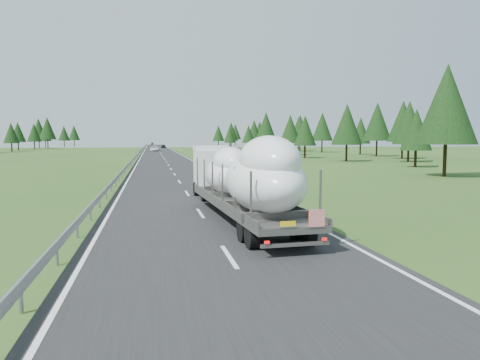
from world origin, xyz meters
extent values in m
plane|color=#284717|center=(0.00, 0.00, 0.00)|extent=(400.00, 400.00, 0.00)
cube|color=black|center=(0.00, 100.00, 0.01)|extent=(10.00, 400.00, 0.02)
cube|color=slate|center=(-5.30, 100.00, 0.60)|extent=(0.08, 400.00, 0.32)
cylinder|color=slate|center=(-5.30, 0.00, 0.30)|extent=(0.10, 0.10, 0.60)
cube|color=silver|center=(6.50, 30.00, 0.50)|extent=(0.12, 0.07, 1.00)
cube|color=black|center=(6.50, 30.00, 0.82)|extent=(0.13, 0.08, 0.12)
cube|color=silver|center=(6.50, 80.00, 0.50)|extent=(0.12, 0.07, 1.00)
cube|color=black|center=(6.50, 80.00, 0.82)|extent=(0.13, 0.08, 0.12)
cube|color=silver|center=(6.50, 130.00, 0.50)|extent=(0.12, 0.07, 1.00)
cube|color=black|center=(6.50, 130.00, 0.82)|extent=(0.13, 0.08, 0.12)
cube|color=silver|center=(6.50, 180.00, 0.50)|extent=(0.12, 0.07, 1.00)
cube|color=black|center=(6.50, 180.00, 0.82)|extent=(0.13, 0.08, 0.12)
cube|color=silver|center=(6.50, 230.00, 0.50)|extent=(0.12, 0.07, 1.00)
cube|color=black|center=(6.50, 230.00, 0.82)|extent=(0.13, 0.08, 0.12)
cube|color=silver|center=(6.50, 280.00, 0.50)|extent=(0.12, 0.07, 1.00)
cube|color=black|center=(6.50, 280.00, 0.82)|extent=(0.13, 0.08, 0.12)
cube|color=silver|center=(6.50, 330.00, 0.50)|extent=(0.12, 0.07, 1.00)
cube|color=black|center=(6.50, 330.00, 0.82)|extent=(0.13, 0.08, 0.12)
cylinder|color=slate|center=(7.20, 80.00, 1.00)|extent=(0.08, 0.08, 2.00)
cube|color=silver|center=(7.20, 80.00, 2.00)|extent=(0.05, 0.90, 1.20)
cylinder|color=black|center=(39.72, 56.66, 1.73)|extent=(0.36, 0.36, 3.45)
cone|color=black|center=(39.72, 56.66, 6.52)|extent=(5.37, 5.37, 7.19)
cylinder|color=black|center=(45.42, 68.56, 1.92)|extent=(0.36, 0.36, 3.83)
cone|color=black|center=(45.42, 68.56, 7.24)|extent=(5.96, 5.96, 7.98)
cylinder|color=black|center=(46.53, 81.21, 2.02)|extent=(0.36, 0.36, 4.05)
cone|color=black|center=(46.53, 81.21, 7.64)|extent=(6.29, 6.29, 8.43)
cylinder|color=black|center=(48.21, 93.01, 1.56)|extent=(0.36, 0.36, 3.11)
cone|color=black|center=(48.21, 93.01, 5.88)|extent=(4.84, 4.84, 6.49)
cylinder|color=black|center=(45.44, 112.02, 1.94)|extent=(0.36, 0.36, 3.87)
cone|color=black|center=(45.44, 112.02, 7.32)|extent=(6.02, 6.02, 8.07)
cylinder|color=black|center=(42.25, 122.33, 1.91)|extent=(0.36, 0.36, 3.82)
cone|color=black|center=(42.25, 122.33, 7.21)|extent=(5.94, 5.94, 7.95)
cylinder|color=black|center=(45.90, 135.23, 1.91)|extent=(0.36, 0.36, 3.82)
cone|color=black|center=(45.90, 135.23, 7.21)|extent=(5.93, 5.93, 7.95)
cylinder|color=black|center=(48.28, 154.21, 1.51)|extent=(0.36, 0.36, 3.02)
cone|color=black|center=(48.28, 154.21, 5.71)|extent=(4.70, 4.70, 6.29)
cylinder|color=black|center=(43.73, 168.01, 1.78)|extent=(0.36, 0.36, 3.57)
cone|color=black|center=(43.73, 168.01, 6.74)|extent=(5.55, 5.55, 7.43)
cylinder|color=black|center=(46.85, 179.95, 1.69)|extent=(0.36, 0.36, 3.38)
cone|color=black|center=(46.85, 179.95, 6.38)|extent=(5.25, 5.25, 7.03)
cylinder|color=black|center=(43.24, 191.48, 2.10)|extent=(0.36, 0.36, 4.20)
cone|color=black|center=(43.24, 191.48, 7.93)|extent=(6.53, 6.53, 8.75)
cylinder|color=black|center=(48.98, 205.48, 2.09)|extent=(0.36, 0.36, 4.18)
cone|color=black|center=(48.98, 205.48, 7.89)|extent=(6.50, 6.50, 8.71)
cylinder|color=black|center=(48.76, 221.86, 1.52)|extent=(0.36, 0.36, 3.04)
cone|color=black|center=(48.76, 221.86, 5.74)|extent=(4.73, 4.73, 6.33)
cylinder|color=black|center=(42.52, 235.50, 2.05)|extent=(0.36, 0.36, 4.11)
cone|color=black|center=(42.52, 235.50, 7.76)|extent=(6.39, 6.39, 8.56)
cylinder|color=black|center=(26.83, 27.95, 1.94)|extent=(0.36, 0.36, 3.87)
cone|color=black|center=(26.83, 27.95, 7.31)|extent=(6.02, 6.02, 8.06)
cylinder|color=black|center=(32.79, 43.11, 1.35)|extent=(0.36, 0.36, 2.69)
cone|color=black|center=(32.79, 43.11, 5.09)|extent=(4.19, 4.19, 5.61)
cylinder|color=black|center=(30.22, 60.07, 1.67)|extent=(0.36, 0.36, 3.34)
cone|color=black|center=(30.22, 60.07, 6.30)|extent=(5.19, 5.19, 6.95)
cylinder|color=black|center=(27.93, 75.22, 1.46)|extent=(0.36, 0.36, 2.92)
cone|color=black|center=(27.93, 75.22, 5.51)|extent=(4.53, 4.53, 6.07)
cylinder|color=black|center=(30.41, 93.61, 1.65)|extent=(0.36, 0.36, 3.30)
cone|color=black|center=(30.41, 93.61, 6.22)|extent=(5.13, 5.13, 6.87)
cylinder|color=black|center=(27.81, 107.25, 1.87)|extent=(0.36, 0.36, 3.74)
cone|color=black|center=(27.81, 107.25, 7.06)|extent=(5.82, 5.82, 7.79)
cylinder|color=black|center=(32.58, 125.27, 1.59)|extent=(0.36, 0.36, 3.18)
cone|color=black|center=(32.58, 125.27, 6.00)|extent=(4.94, 4.94, 6.62)
cylinder|color=black|center=(30.05, 140.75, 1.44)|extent=(0.36, 0.36, 2.87)
cone|color=black|center=(30.05, 140.75, 5.43)|extent=(4.47, 4.47, 5.99)
cylinder|color=black|center=(26.28, 156.47, 1.38)|extent=(0.36, 0.36, 2.75)
cone|color=black|center=(26.28, 156.47, 5.20)|extent=(4.28, 4.28, 5.74)
cylinder|color=black|center=(28.94, 169.40, 1.80)|extent=(0.36, 0.36, 3.59)
cone|color=black|center=(28.94, 169.40, 6.79)|extent=(5.59, 5.59, 7.49)
cylinder|color=black|center=(26.61, 188.73, 1.67)|extent=(0.36, 0.36, 3.35)
cone|color=black|center=(26.61, 188.73, 6.33)|extent=(5.21, 5.21, 6.98)
cylinder|color=black|center=(-43.31, 135.23, 1.48)|extent=(0.36, 0.36, 2.97)
cone|color=black|center=(-43.31, 135.23, 5.60)|extent=(4.61, 4.61, 6.18)
cylinder|color=black|center=(-46.38, 154.21, 1.63)|extent=(0.36, 0.36, 3.25)
cone|color=black|center=(-46.38, 154.21, 6.15)|extent=(5.06, 5.06, 6.78)
cylinder|color=black|center=(-44.43, 168.01, 1.63)|extent=(0.36, 0.36, 3.26)
cone|color=black|center=(-44.43, 168.01, 6.16)|extent=(5.07, 5.07, 6.79)
cylinder|color=black|center=(-42.23, 179.95, 2.11)|extent=(0.36, 0.36, 4.22)
cone|color=black|center=(-42.23, 179.95, 7.97)|extent=(6.56, 6.56, 8.79)
cylinder|color=black|center=(-48.01, 191.48, 2.10)|extent=(0.36, 0.36, 4.20)
cone|color=black|center=(-48.01, 191.48, 7.94)|extent=(6.54, 6.54, 8.76)
cylinder|color=black|center=(-48.40, 205.48, 1.67)|extent=(0.36, 0.36, 3.35)
cone|color=black|center=(-48.40, 205.48, 6.32)|extent=(5.21, 5.21, 6.97)
cylinder|color=black|center=(-43.37, 221.86, 1.73)|extent=(0.36, 0.36, 3.46)
cone|color=black|center=(-43.37, 221.86, 6.54)|extent=(5.39, 5.39, 7.21)
cylinder|color=black|center=(-40.85, 235.50, 1.84)|extent=(0.36, 0.36, 3.68)
cone|color=black|center=(-40.85, 235.50, 6.95)|extent=(5.72, 5.72, 7.67)
cube|color=silver|center=(1.71, 14.99, 1.78)|extent=(2.63, 4.82, 2.63)
cube|color=black|center=(1.71, 17.38, 2.25)|extent=(2.16, 0.21, 1.31)
cube|color=silver|center=(1.71, 17.05, 3.24)|extent=(2.41, 1.27, 0.28)
cube|color=#615F5C|center=(1.71, 14.05, 0.52)|extent=(2.51, 2.95, 0.23)
cylinder|color=black|center=(0.63, 16.68, 0.47)|extent=(0.38, 0.96, 0.94)
cylinder|color=black|center=(2.78, 16.68, 0.47)|extent=(0.38, 0.96, 0.94)
cylinder|color=black|center=(0.63, 13.68, 0.47)|extent=(0.38, 0.96, 0.94)
cylinder|color=black|center=(2.78, 13.68, 0.47)|extent=(0.38, 0.96, 0.94)
cube|color=#615F5C|center=(1.71, 6.08, 0.86)|extent=(3.33, 13.26, 0.24)
cube|color=#615F5C|center=(0.46, 6.08, 1.10)|extent=(0.86, 13.11, 0.23)
cube|color=#615F5C|center=(2.95, 6.08, 1.10)|extent=(0.86, 13.11, 0.23)
cube|color=#615F5C|center=(0.46, 0.45, 1.88)|extent=(0.07, 0.07, 1.78)
cube|color=#615F5C|center=(2.95, 0.45, 1.88)|extent=(0.07, 0.07, 1.78)
cube|color=#615F5C|center=(0.46, 2.70, 1.88)|extent=(0.07, 0.07, 1.78)
cube|color=#615F5C|center=(2.95, 2.70, 1.88)|extent=(0.07, 0.07, 1.78)
cube|color=#615F5C|center=(0.46, 4.95, 1.88)|extent=(0.07, 0.07, 1.78)
cube|color=#615F5C|center=(2.95, 4.95, 1.88)|extent=(0.07, 0.07, 1.78)
cube|color=#615F5C|center=(0.46, 7.21, 1.88)|extent=(0.07, 0.07, 1.78)
cube|color=#615F5C|center=(2.95, 7.21, 1.88)|extent=(0.07, 0.07, 1.78)
cube|color=#615F5C|center=(0.46, 9.46, 1.88)|extent=(0.07, 0.07, 1.78)
cube|color=#615F5C|center=(2.95, 9.46, 1.88)|extent=(0.07, 0.07, 1.78)
cube|color=#615F5C|center=(0.46, 11.71, 1.88)|extent=(0.07, 0.07, 1.78)
cube|color=#615F5C|center=(2.95, 11.71, 1.88)|extent=(0.07, 0.07, 1.78)
cylinder|color=black|center=(0.67, 1.01, 0.47)|extent=(0.43, 0.96, 0.94)
cylinder|color=black|center=(2.74, 1.01, 0.47)|extent=(0.43, 0.96, 0.94)
cylinder|color=black|center=(0.67, 2.14, 0.47)|extent=(0.43, 0.96, 0.94)
cylinder|color=black|center=(2.74, 2.14, 0.47)|extent=(0.43, 0.96, 0.94)
cube|color=#615F5C|center=(1.71, -0.44, 0.42)|extent=(2.35, 0.26, 0.11)
cube|color=red|center=(2.41, -0.51, 1.27)|extent=(0.56, 0.07, 0.56)
cube|color=yellow|center=(1.42, -0.51, 1.13)|extent=(0.52, 0.07, 0.17)
cube|color=red|center=(0.72, -0.51, 0.56)|extent=(0.17, 0.07, 0.09)
cube|color=red|center=(2.69, -0.51, 0.56)|extent=(0.17, 0.07, 0.09)
ellipsoid|color=white|center=(1.71, 3.08, 2.17)|extent=(3.26, 6.88, 2.38)
ellipsoid|color=white|center=(1.71, 2.24, 3.01)|extent=(2.43, 4.38, 1.90)
ellipsoid|color=white|center=(1.71, 9.46, 1.96)|extent=(2.63, 5.95, 1.96)
ellipsoid|color=white|center=(1.71, 8.73, 2.65)|extent=(1.96, 3.78, 1.56)
imported|color=white|center=(-1.31, 131.93, 0.77)|extent=(2.98, 5.71, 1.54)
imported|color=black|center=(2.65, 182.68, 0.77)|extent=(2.13, 4.62, 1.53)
imported|color=#172142|center=(-1.72, 292.72, 0.78)|extent=(1.86, 4.82, 1.56)
camera|label=1|loc=(-2.43, -14.70, 3.83)|focal=35.00mm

